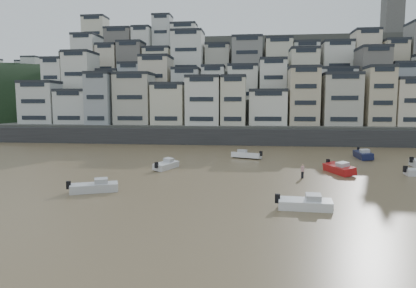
# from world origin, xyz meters

# --- Properties ---
(harbor_wall) EXTENTS (140.00, 3.00, 3.50)m
(harbor_wall) POSITION_xyz_m (10.00, 65.00, 1.75)
(harbor_wall) COLOR #38383A
(harbor_wall) RESTS_ON ground
(hillside) EXTENTS (141.04, 66.00, 50.00)m
(hillside) POSITION_xyz_m (14.73, 104.84, 13.01)
(hillside) COLOR #4C4C47
(hillside) RESTS_ON ground
(headland) EXTENTS (216.00, 135.00, 53.33)m
(headland) POSITION_xyz_m (-95.00, 135.00, 0.02)
(headland) COLOR black
(headland) RESTS_ON ground
(boat_h) EXTENTS (5.62, 3.45, 1.46)m
(boat_h) POSITION_xyz_m (6.88, 44.97, 0.73)
(boat_h) COLOR white
(boat_h) RESTS_ON ground
(boat_e) EXTENTS (3.69, 6.14, 1.59)m
(boat_e) POSITION_xyz_m (19.10, 33.04, 0.80)
(boat_e) COLOR #B41616
(boat_e) RESTS_ON ground
(boat_i) EXTENTS (2.22, 6.44, 1.75)m
(boat_i) POSITION_xyz_m (26.14, 47.04, 0.87)
(boat_i) COLOR #13183C
(boat_i) RESTS_ON ground
(boat_j) EXTENTS (5.49, 3.63, 1.43)m
(boat_j) POSITION_xyz_m (-8.50, 19.51, 0.71)
(boat_j) COLOR silver
(boat_j) RESTS_ON ground
(boat_a) EXTENTS (5.06, 1.90, 1.36)m
(boat_a) POSITION_xyz_m (12.30, 15.46, 0.68)
(boat_a) COLOR white
(boat_a) RESTS_ON ground
(boat_f) EXTENTS (3.26, 5.49, 1.42)m
(boat_f) POSITION_xyz_m (-4.15, 33.60, 0.71)
(boat_f) COLOR silver
(boat_f) RESTS_ON ground
(person_pink) EXTENTS (0.44, 0.44, 1.74)m
(person_pink) POSITION_xyz_m (13.92, 29.31, 0.87)
(person_pink) COLOR #CB8F94
(person_pink) RESTS_ON ground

